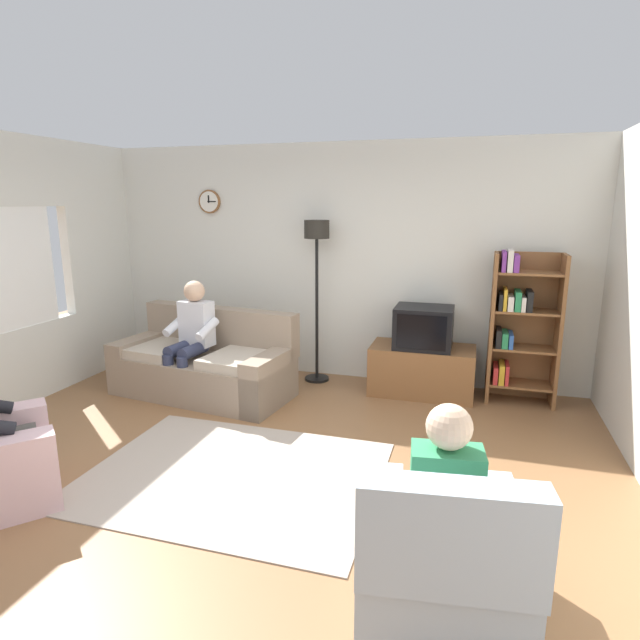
# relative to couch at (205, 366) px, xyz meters

# --- Properties ---
(ground_plane) EXTENTS (12.00, 12.00, 0.00)m
(ground_plane) POSITION_rel_couch_xyz_m (1.21, -1.58, -0.31)
(ground_plane) COLOR #8C603D
(back_wall_assembly) EXTENTS (6.20, 0.17, 2.70)m
(back_wall_assembly) POSITION_rel_couch_xyz_m (1.20, 1.08, 1.04)
(back_wall_assembly) COLOR silver
(back_wall_assembly) RESTS_ON ground_plane
(couch) EXTENTS (2.00, 1.12, 0.90)m
(couch) POSITION_rel_couch_xyz_m (0.00, 0.00, 0.00)
(couch) COLOR gray
(couch) RESTS_ON ground_plane
(tv_stand) EXTENTS (1.10, 0.56, 0.53)m
(tv_stand) POSITION_rel_couch_xyz_m (2.26, 0.67, -0.05)
(tv_stand) COLOR brown
(tv_stand) RESTS_ON ground_plane
(tv) EXTENTS (0.60, 0.49, 0.44)m
(tv) POSITION_rel_couch_xyz_m (2.26, 0.64, 0.43)
(tv) COLOR black
(tv) RESTS_ON tv_stand
(bookshelf) EXTENTS (0.68, 0.36, 1.58)m
(bookshelf) POSITION_rel_couch_xyz_m (3.21, 0.74, 0.51)
(bookshelf) COLOR brown
(bookshelf) RESTS_ON ground_plane
(floor_lamp) EXTENTS (0.28, 0.28, 1.85)m
(floor_lamp) POSITION_rel_couch_xyz_m (1.04, 0.77, 1.14)
(floor_lamp) COLOR black
(floor_lamp) RESTS_ON ground_plane
(armchair_near_bookshelf) EXTENTS (0.91, 0.98, 0.90)m
(armchair_near_bookshelf) POSITION_rel_couch_xyz_m (2.67, -2.46, -0.02)
(armchair_near_bookshelf) COLOR #9EADBC
(armchair_near_bookshelf) RESTS_ON ground_plane
(area_rug) EXTENTS (2.20, 1.70, 0.01)m
(area_rug) POSITION_rel_couch_xyz_m (1.07, -1.52, -0.31)
(area_rug) COLOR #AD9E8E
(area_rug) RESTS_ON ground_plane
(person_on_couch) EXTENTS (0.55, 0.57, 1.24)m
(person_on_couch) POSITION_rel_couch_xyz_m (-0.08, -0.11, 0.39)
(person_on_couch) COLOR silver
(person_on_couch) RESTS_ON ground_plane
(person_in_right_armchair) EXTENTS (0.55, 0.57, 1.12)m
(person_in_right_armchair) POSITION_rel_couch_xyz_m (2.66, -2.37, 0.29)
(person_in_right_armchair) COLOR #338C59
(person_in_right_armchair) RESTS_ON ground_plane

